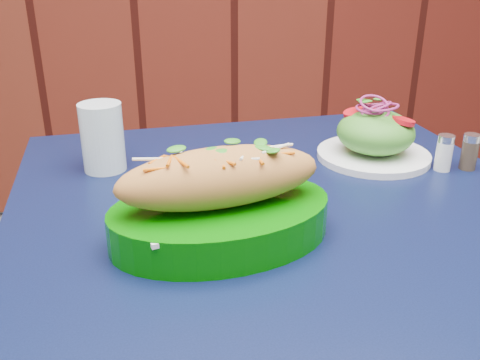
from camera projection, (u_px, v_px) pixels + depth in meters
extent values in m
cube|color=black|center=(281.00, 209.00, 0.81)|extent=(0.90, 0.90, 0.03)
cylinder|color=black|center=(88.00, 312.00, 1.18)|extent=(0.04, 0.04, 0.72)
cylinder|color=black|center=(363.00, 272.00, 1.32)|extent=(0.04, 0.04, 0.72)
cube|color=white|center=(221.00, 207.00, 0.68)|extent=(0.24, 0.19, 0.01)
ellipsoid|color=#CD8241|center=(220.00, 177.00, 0.66)|extent=(0.28, 0.15, 0.08)
cylinder|color=white|center=(373.00, 155.00, 0.96)|extent=(0.20, 0.20, 0.01)
ellipsoid|color=#4C992D|center=(376.00, 132.00, 0.94)|extent=(0.14, 0.14, 0.08)
cylinder|color=red|center=(404.00, 118.00, 0.91)|extent=(0.04, 0.04, 0.01)
cylinder|color=red|center=(355.00, 111.00, 0.95)|extent=(0.04, 0.04, 0.01)
cylinder|color=red|center=(370.00, 108.00, 0.97)|extent=(0.04, 0.04, 0.01)
torus|color=#992166|center=(378.00, 109.00, 0.93)|extent=(0.05, 0.05, 0.00)
torus|color=#992166|center=(378.00, 107.00, 0.92)|extent=(0.05, 0.05, 0.00)
torus|color=#992166|center=(379.00, 104.00, 0.92)|extent=(0.05, 0.05, 0.00)
torus|color=#992166|center=(379.00, 102.00, 0.92)|extent=(0.05, 0.05, 0.00)
torus|color=#992166|center=(379.00, 100.00, 0.92)|extent=(0.05, 0.05, 0.00)
cylinder|color=silver|center=(102.00, 137.00, 0.89)|extent=(0.07, 0.07, 0.12)
cylinder|color=white|center=(444.00, 156.00, 0.90)|extent=(0.03, 0.03, 0.05)
cylinder|color=silver|center=(446.00, 139.00, 0.89)|extent=(0.03, 0.03, 0.01)
cylinder|color=#3F3326|center=(469.00, 155.00, 0.91)|extent=(0.03, 0.03, 0.05)
cylinder|color=silver|center=(472.00, 138.00, 0.89)|extent=(0.03, 0.03, 0.01)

